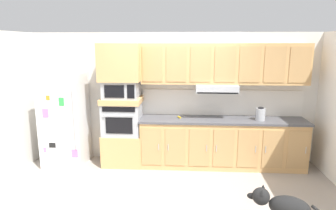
{
  "coord_description": "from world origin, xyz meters",
  "views": [
    {
      "loc": [
        0.26,
        -4.56,
        2.3
      ],
      "look_at": [
        -0.04,
        0.16,
        1.29
      ],
      "focal_mm": 31.23,
      "sensor_mm": 36.0,
      "label": 1
    }
  ],
  "objects": [
    {
      "name": "upper_cabinet_with_hood",
      "position": [
        0.93,
        0.87,
        1.9
      ],
      "size": [
        3.03,
        0.48,
        0.88
      ],
      "color": "tan",
      "rests_on": "backsplash_panel"
    },
    {
      "name": "backsplash_panel",
      "position": [
        0.94,
        1.04,
        1.17
      ],
      "size": [
        3.07,
        0.02,
        0.5
      ],
      "primitive_type": "cube",
      "color": "white",
      "rests_on": "countertop_slab"
    },
    {
      "name": "dog",
      "position": [
        1.4,
        -1.41,
        0.44
      ],
      "size": [
        0.82,
        0.4,
        0.64
      ],
      "rotation": [
        0.0,
        0.0,
        2.81
      ],
      "color": "black",
      "rests_on": "ground"
    },
    {
      "name": "electric_kettle",
      "position": [
        1.61,
        0.7,
        1.03
      ],
      "size": [
        0.17,
        0.17,
        0.24
      ],
      "color": "#A8AAAF",
      "rests_on": "countertop_slab"
    },
    {
      "name": "built_in_oven",
      "position": [
        -0.94,
        0.75,
        0.9
      ],
      "size": [
        0.7,
        0.62,
        0.6
      ],
      "color": "#A8AAAF",
      "rests_on": "oven_base_cabinet"
    },
    {
      "name": "microwave",
      "position": [
        -0.94,
        0.75,
        1.46
      ],
      "size": [
        0.64,
        0.54,
        0.32
      ],
      "color": "#A8AAAF",
      "rests_on": "appliance_mid_shelf"
    },
    {
      "name": "appliance_upper_cabinet",
      "position": [
        -0.94,
        0.75,
        1.96
      ],
      "size": [
        0.74,
        0.62,
        0.68
      ],
      "primitive_type": "cube",
      "color": "tan",
      "rests_on": "microwave"
    },
    {
      "name": "back_kitchen_wall",
      "position": [
        0.0,
        1.11,
        1.25
      ],
      "size": [
        6.2,
        0.12,
        2.5
      ],
      "primitive_type": "cube",
      "color": "silver",
      "rests_on": "ground"
    },
    {
      "name": "side_panel_left",
      "position": [
        -2.8,
        0.0,
        1.25
      ],
      "size": [
        0.12,
        7.1,
        2.5
      ],
      "primitive_type": "cube",
      "color": "silver",
      "rests_on": "ground"
    },
    {
      "name": "screwdriver",
      "position": [
        0.14,
        0.78,
        0.93
      ],
      "size": [
        0.17,
        0.16,
        0.03
      ],
      "color": "yellow",
      "rests_on": "countertop_slab"
    },
    {
      "name": "countertop_slab",
      "position": [
        0.94,
        0.75,
        0.9
      ],
      "size": [
        3.07,
        0.64,
        0.04
      ],
      "primitive_type": "cube",
      "color": "#4C4C51",
      "rests_on": "lower_cabinet_run"
    },
    {
      "name": "oven_base_cabinet",
      "position": [
        -0.94,
        0.75,
        0.3
      ],
      "size": [
        0.74,
        0.62,
        0.6
      ],
      "primitive_type": "cube",
      "color": "tan",
      "rests_on": "ground"
    },
    {
      "name": "lower_cabinet_run",
      "position": [
        0.94,
        0.75,
        0.44
      ],
      "size": [
        3.03,
        0.63,
        0.88
      ],
      "color": "tan",
      "rests_on": "ground"
    },
    {
      "name": "appliance_mid_shelf",
      "position": [
        -0.94,
        0.75,
        1.25
      ],
      "size": [
        0.74,
        0.62,
        0.1
      ],
      "primitive_type": "cube",
      "color": "tan",
      "rests_on": "built_in_oven"
    },
    {
      "name": "ground_plane",
      "position": [
        0.0,
        0.0,
        0.0
      ],
      "size": [
        9.6,
        9.6,
        0.0
      ],
      "primitive_type": "plane",
      "color": "#9E9389"
    },
    {
      "name": "refrigerator",
      "position": [
        -2.04,
        0.68,
        0.88
      ],
      "size": [
        0.76,
        0.73,
        1.76
      ],
      "color": "white",
      "rests_on": "ground"
    }
  ]
}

